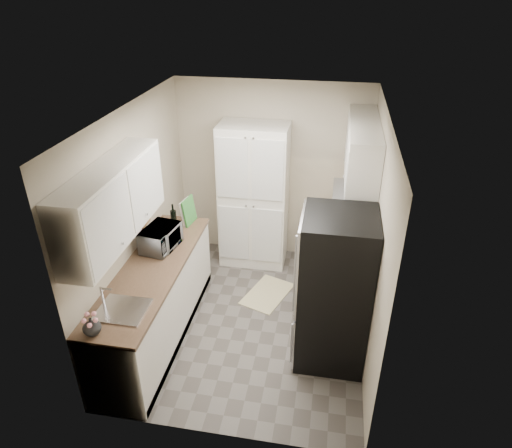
# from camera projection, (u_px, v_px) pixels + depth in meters

# --- Properties ---
(ground) EXTENTS (3.20, 3.20, 0.00)m
(ground) POSITION_uv_depth(u_px,v_px,m) (251.00, 318.00, 5.51)
(ground) COLOR #56514C
(ground) RESTS_ON ground
(room_shell) EXTENTS (2.64, 3.24, 2.52)m
(room_shell) POSITION_uv_depth(u_px,v_px,m) (248.00, 197.00, 4.72)
(room_shell) COLOR #BDB298
(room_shell) RESTS_ON ground
(pantry_cabinet) EXTENTS (0.90, 0.55, 2.00)m
(pantry_cabinet) POSITION_uv_depth(u_px,v_px,m) (254.00, 196.00, 6.19)
(pantry_cabinet) COLOR silver
(pantry_cabinet) RESTS_ON ground
(base_cabinet_left) EXTENTS (0.60, 2.30, 0.88)m
(base_cabinet_left) POSITION_uv_depth(u_px,v_px,m) (156.00, 303.00, 5.08)
(base_cabinet_left) COLOR silver
(base_cabinet_left) RESTS_ON ground
(countertop_left) EXTENTS (0.63, 2.33, 0.04)m
(countertop_left) POSITION_uv_depth(u_px,v_px,m) (152.00, 269.00, 4.85)
(countertop_left) COLOR brown
(countertop_left) RESTS_ON base_cabinet_left
(base_cabinet_right) EXTENTS (0.60, 0.80, 0.88)m
(base_cabinet_right) POSITION_uv_depth(u_px,v_px,m) (339.00, 244.00, 6.17)
(base_cabinet_right) COLOR silver
(base_cabinet_right) RESTS_ON ground
(countertop_right) EXTENTS (0.63, 0.83, 0.04)m
(countertop_right) POSITION_uv_depth(u_px,v_px,m) (342.00, 214.00, 5.95)
(countertop_right) COLOR brown
(countertop_right) RESTS_ON base_cabinet_right
(electric_range) EXTENTS (0.71, 0.78, 1.13)m
(electric_range) POSITION_uv_depth(u_px,v_px,m) (336.00, 276.00, 5.46)
(electric_range) COLOR #B7B7BC
(electric_range) RESTS_ON ground
(refrigerator) EXTENTS (0.70, 0.72, 1.70)m
(refrigerator) POSITION_uv_depth(u_px,v_px,m) (334.00, 291.00, 4.60)
(refrigerator) COLOR #B7B7BC
(refrigerator) RESTS_ON ground
(microwave) EXTENTS (0.39, 0.51, 0.26)m
(microwave) POSITION_uv_depth(u_px,v_px,m) (161.00, 238.00, 5.12)
(microwave) COLOR #AAABAF
(microwave) RESTS_ON countertop_left
(wine_bottle) EXTENTS (0.07, 0.07, 0.29)m
(wine_bottle) POSITION_uv_depth(u_px,v_px,m) (174.00, 217.00, 5.53)
(wine_bottle) COLOR black
(wine_bottle) RESTS_ON countertop_left
(flower_vase) EXTENTS (0.17, 0.17, 0.17)m
(flower_vase) POSITION_uv_depth(u_px,v_px,m) (92.00, 326.00, 3.91)
(flower_vase) COLOR white
(flower_vase) RESTS_ON countertop_left
(cutting_board) EXTENTS (0.07, 0.27, 0.34)m
(cutting_board) POSITION_uv_depth(u_px,v_px,m) (189.00, 211.00, 5.62)
(cutting_board) COLOR #338034
(cutting_board) RESTS_ON countertop_left
(toaster_oven) EXTENTS (0.43, 0.48, 0.23)m
(toaster_oven) POSITION_uv_depth(u_px,v_px,m) (349.00, 208.00, 5.82)
(toaster_oven) COLOR #B6B6BB
(toaster_oven) RESTS_ON countertop_right
(fruit_basket) EXTENTS (0.38, 0.38, 0.13)m
(fruit_basket) POSITION_uv_depth(u_px,v_px,m) (351.00, 195.00, 5.75)
(fruit_basket) COLOR orange
(fruit_basket) RESTS_ON toaster_oven
(kitchen_mat) EXTENTS (0.67, 0.83, 0.01)m
(kitchen_mat) POSITION_uv_depth(u_px,v_px,m) (267.00, 294.00, 5.93)
(kitchen_mat) COLOR #CCBF8B
(kitchen_mat) RESTS_ON ground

